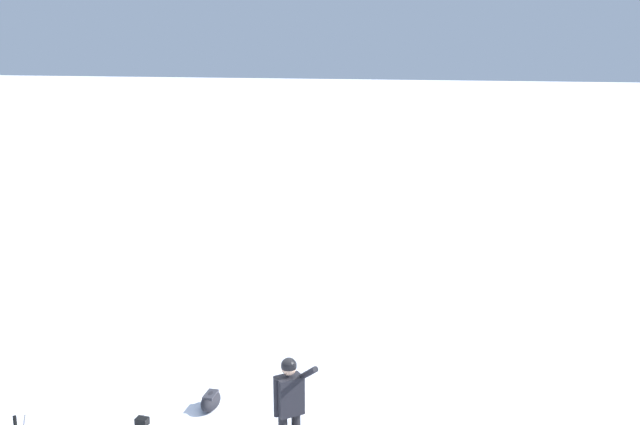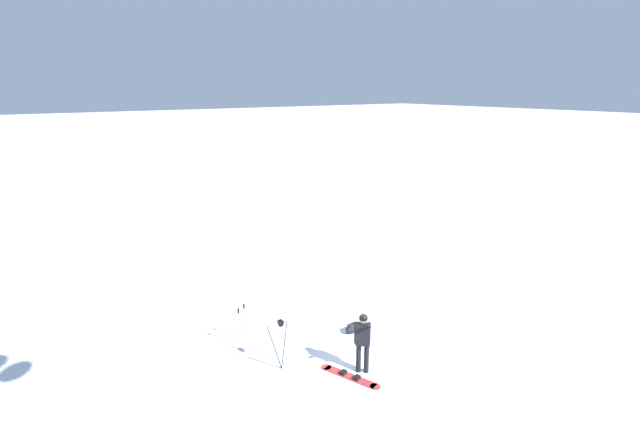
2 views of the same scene
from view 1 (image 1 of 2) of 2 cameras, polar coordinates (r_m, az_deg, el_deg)
The scene contains 2 objects.
snowboarder at distance 10.94m, azimuth -2.49°, elevation -14.89°, with size 0.51×0.77×1.78m.
gear_bag_large at distance 13.02m, azimuth -8.82°, elevation -14.77°, with size 0.61×0.35×0.31m.
Camera 1 is at (9.39, 3.99, 6.17)m, focal length 39.64 mm.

